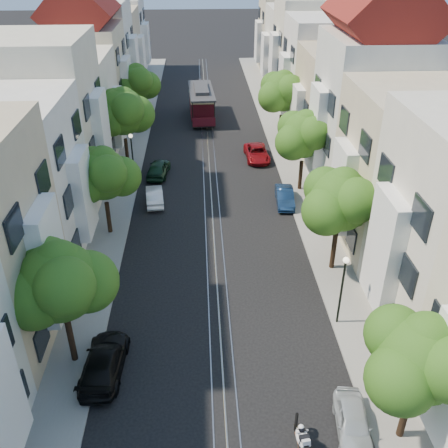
{
  "coord_description": "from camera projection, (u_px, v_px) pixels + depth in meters",
  "views": [
    {
      "loc": [
        -0.81,
        -16.05,
        18.25
      ],
      "look_at": [
        0.59,
        11.08,
        2.2
      ],
      "focal_mm": 40.0,
      "sensor_mm": 36.0,
      "label": 1
    }
  ],
  "objects": [
    {
      "name": "rail_right",
      "position": [
        214.0,
        153.0,
        47.21
      ],
      "size": [
        0.06,
        80.0,
        0.02
      ],
      "primitive_type": "cube",
      "color": "gray",
      "rests_on": "ground"
    },
    {
      "name": "townhouses_east",
      "position": [
        339.0,
        98.0,
        45.01
      ],
      "size": [
        7.75,
        72.0,
        12.0
      ],
      "color": "beige",
      "rests_on": "ground"
    },
    {
      "name": "parked_car_e_far",
      "position": [
        257.0,
        153.0,
        45.7
      ],
      "size": [
        2.19,
        4.45,
        1.21
      ],
      "primitive_type": "imported",
      "rotation": [
        0.0,
        0.0,
        0.04
      ],
      "color": "maroon",
      "rests_on": "ground"
    },
    {
      "name": "parked_car_e_mid",
      "position": [
        285.0,
        197.0,
        38.21
      ],
      "size": [
        1.49,
        3.72,
        1.2
      ],
      "primitive_type": "imported",
      "rotation": [
        0.0,
        0.0,
        -0.06
      ],
      "color": "#0D2141",
      "rests_on": "ground"
    },
    {
      "name": "tree_w_c",
      "position": [
        123.0,
        113.0,
        41.7
      ],
      "size": [
        5.13,
        4.28,
        7.09
      ],
      "color": "black",
      "rests_on": "ground"
    },
    {
      "name": "parked_car_w_near",
      "position": [
        104.0,
        361.0,
        23.57
      ],
      "size": [
        2.1,
        4.65,
        1.32
      ],
      "primitive_type": "imported",
      "rotation": [
        0.0,
        0.0,
        3.09
      ],
      "color": "black",
      "rests_on": "ground"
    },
    {
      "name": "parked_car_w_far",
      "position": [
        158.0,
        168.0,
        42.62
      ],
      "size": [
        2.09,
        4.16,
        1.36
      ],
      "primitive_type": "imported",
      "rotation": [
        0.0,
        0.0,
        3.02
      ],
      "color": "#13301D",
      "rests_on": "ground"
    },
    {
      "name": "tree_e_a",
      "position": [
        422.0,
        360.0,
        18.6
      ],
      "size": [
        4.72,
        3.87,
        6.27
      ],
      "color": "black",
      "rests_on": "ground"
    },
    {
      "name": "ground",
      "position": [
        209.0,
        153.0,
        47.19
      ],
      "size": [
        200.0,
        200.0,
        0.0
      ],
      "primitive_type": "plane",
      "color": "black",
      "rests_on": "ground"
    },
    {
      "name": "tree_e_c",
      "position": [
        305.0,
        136.0,
        38.27
      ],
      "size": [
        4.84,
        3.99,
        6.52
      ],
      "color": "black",
      "rests_on": "ground"
    },
    {
      "name": "rail_slot",
      "position": [
        209.0,
        153.0,
        47.19
      ],
      "size": [
        0.06,
        80.0,
        0.02
      ],
      "primitive_type": "cube",
      "color": "gray",
      "rests_on": "ground"
    },
    {
      "name": "lamp_west",
      "position": [
        132.0,
        151.0,
        40.31
      ],
      "size": [
        0.32,
        0.32,
        4.16
      ],
      "color": "black",
      "rests_on": "ground"
    },
    {
      "name": "sportbike_rider",
      "position": [
        302.0,
        439.0,
        19.87
      ],
      "size": [
        0.59,
        1.99,
        1.37
      ],
      "rotation": [
        0.0,
        0.0,
        0.16
      ],
      "color": "black",
      "rests_on": "ground"
    },
    {
      "name": "cable_car",
      "position": [
        201.0,
        101.0,
        55.15
      ],
      "size": [
        2.99,
        8.44,
        3.2
      ],
      "rotation": [
        0.0,
        0.0,
        0.05
      ],
      "color": "black",
      "rests_on": "ground"
    },
    {
      "name": "tree_w_d",
      "position": [
        137.0,
        83.0,
        51.39
      ],
      "size": [
        4.84,
        3.99,
        6.52
      ],
      "color": "black",
      "rests_on": "ground"
    },
    {
      "name": "tree_e_d",
      "position": [
        283.0,
        92.0,
        47.6
      ],
      "size": [
        5.01,
        4.16,
        6.85
      ],
      "color": "black",
      "rests_on": "ground"
    },
    {
      "name": "sidewalk_west",
      "position": [
        132.0,
        154.0,
        46.84
      ],
      "size": [
        2.5,
        80.0,
        0.12
      ],
      "primitive_type": "cube",
      "color": "gray",
      "rests_on": "ground"
    },
    {
      "name": "sidewalk_east",
      "position": [
        285.0,
        151.0,
        47.48
      ],
      "size": [
        2.5,
        80.0,
        0.12
      ],
      "primitive_type": "cube",
      "color": "gray",
      "rests_on": "ground"
    },
    {
      "name": "tree_w_a",
      "position": [
        61.0,
        284.0,
        22.09
      ],
      "size": [
        4.93,
        4.08,
        6.68
      ],
      "color": "black",
      "rests_on": "ground"
    },
    {
      "name": "parked_car_e_near",
      "position": [
        353.0,
        423.0,
        20.73
      ],
      "size": [
        1.78,
        3.57,
        1.17
      ],
      "primitive_type": "imported",
      "rotation": [
        0.0,
        0.0,
        -0.12
      ],
      "color": "silver",
      "rests_on": "ground"
    },
    {
      "name": "tree_e_b",
      "position": [
        341.0,
        202.0,
        28.75
      ],
      "size": [
        4.93,
        4.08,
        6.68
      ],
      "color": "black",
      "rests_on": "ground"
    },
    {
      "name": "lane_line",
      "position": [
        209.0,
        153.0,
        47.19
      ],
      "size": [
        0.08,
        80.0,
        0.01
      ],
      "primitive_type": "cube",
      "color": "tan",
      "rests_on": "ground"
    },
    {
      "name": "tree_w_b",
      "position": [
        104.0,
        176.0,
        32.58
      ],
      "size": [
        4.72,
        3.87,
        6.27
      ],
      "color": "black",
      "rests_on": "ground"
    },
    {
      "name": "rail_left",
      "position": [
        203.0,
        153.0,
        47.16
      ],
      "size": [
        0.06,
        80.0,
        0.02
      ],
      "primitive_type": "cube",
      "color": "gray",
      "rests_on": "ground"
    },
    {
      "name": "parked_car_w_mid",
      "position": [
        154.0,
        196.0,
        38.37
      ],
      "size": [
        1.64,
        3.72,
        1.19
      ],
      "primitive_type": "imported",
      "rotation": [
        0.0,
        0.0,
        3.25
      ],
      "color": "white",
      "rests_on": "ground"
    },
    {
      "name": "lamp_east",
      "position": [
        343.0,
        281.0,
        25.39
      ],
      "size": [
        0.32,
        0.32,
        4.16
      ],
      "color": "black",
      "rests_on": "ground"
    },
    {
      "name": "townhouses_west",
      "position": [
        73.0,
        103.0,
        44.01
      ],
      "size": [
        7.75,
        72.0,
        11.76
      ],
      "color": "silver",
      "rests_on": "ground"
    }
  ]
}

